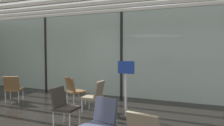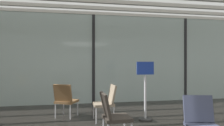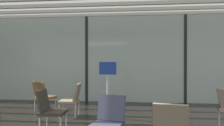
{
  "view_description": "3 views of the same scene",
  "coord_description": "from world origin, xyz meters",
  "px_view_note": "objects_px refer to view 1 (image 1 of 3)",
  "views": [
    {
      "loc": [
        3.16,
        -2.57,
        1.74
      ],
      "look_at": [
        1.21,
        1.7,
        1.46
      ],
      "focal_mm": 36.77,
      "sensor_mm": 36.0,
      "label": 1
    },
    {
      "loc": [
        -0.7,
        -2.05,
        1.42
      ],
      "look_at": [
        0.8,
        5.9,
        1.4
      ],
      "focal_mm": 33.22,
      "sensor_mm": 36.0,
      "label": 2
    },
    {
      "loc": [
        1.78,
        -2.71,
        1.45
      ],
      "look_at": [
        1.1,
        3.6,
        1.41
      ],
      "focal_mm": 35.27,
      "sensor_mm": 36.0,
      "label": 3
    }
  ],
  "objects_px": {
    "parked_airplane": "(150,43)",
    "lounge_chair_5": "(13,87)",
    "info_sign": "(126,91)",
    "lounge_chair_7": "(101,120)",
    "lounge_chair_2": "(95,94)",
    "lounge_chair_3": "(63,104)",
    "lounge_chair_4": "(74,89)"
  },
  "relations": [
    {
      "from": "lounge_chair_5",
      "to": "lounge_chair_7",
      "type": "height_order",
      "value": "same"
    },
    {
      "from": "parked_airplane",
      "to": "lounge_chair_4",
      "type": "bearing_deg",
      "value": -94.66
    },
    {
      "from": "lounge_chair_4",
      "to": "info_sign",
      "type": "distance_m",
      "value": 2.06
    },
    {
      "from": "parked_airplane",
      "to": "lounge_chair_2",
      "type": "xyz_separation_m",
      "value": [
        0.46,
        -7.35,
        -1.63
      ]
    },
    {
      "from": "parked_airplane",
      "to": "lounge_chair_3",
      "type": "relative_size",
      "value": 13.07
    },
    {
      "from": "info_sign",
      "to": "parked_airplane",
      "type": "bearing_deg",
      "value": 100.73
    },
    {
      "from": "parked_airplane",
      "to": "lounge_chair_5",
      "type": "height_order",
      "value": "parked_airplane"
    },
    {
      "from": "lounge_chair_3",
      "to": "lounge_chair_7",
      "type": "relative_size",
      "value": 1.0
    },
    {
      "from": "lounge_chair_2",
      "to": "lounge_chair_4",
      "type": "relative_size",
      "value": 1.0
    },
    {
      "from": "lounge_chair_3",
      "to": "lounge_chair_4",
      "type": "xyz_separation_m",
      "value": [
        -0.9,
        1.76,
        0.0
      ]
    },
    {
      "from": "lounge_chair_2",
      "to": "lounge_chair_4",
      "type": "xyz_separation_m",
      "value": [
        -1.02,
        0.46,
        0.0
      ]
    },
    {
      "from": "lounge_chair_4",
      "to": "lounge_chair_2",
      "type": "bearing_deg",
      "value": -177.52
    },
    {
      "from": "lounge_chair_4",
      "to": "info_sign",
      "type": "relative_size",
      "value": 0.6
    },
    {
      "from": "lounge_chair_4",
      "to": "info_sign",
      "type": "height_order",
      "value": "info_sign"
    },
    {
      "from": "lounge_chair_7",
      "to": "info_sign",
      "type": "distance_m",
      "value": 1.93
    },
    {
      "from": "parked_airplane",
      "to": "lounge_chair_7",
      "type": "xyz_separation_m",
      "value": [
        1.67,
        -9.34,
        -1.63
      ]
    },
    {
      "from": "lounge_chair_3",
      "to": "parked_airplane",
      "type": "bearing_deg",
      "value": -0.46
    },
    {
      "from": "lounge_chair_5",
      "to": "lounge_chair_7",
      "type": "xyz_separation_m",
      "value": [
        4.25,
        -1.92,
        0.0
      ]
    },
    {
      "from": "parked_airplane",
      "to": "info_sign",
      "type": "relative_size",
      "value": 7.9
    },
    {
      "from": "lounge_chair_2",
      "to": "lounge_chair_4",
      "type": "bearing_deg",
      "value": -116.77
    },
    {
      "from": "lounge_chair_2",
      "to": "lounge_chair_5",
      "type": "bearing_deg",
      "value": -91.01
    },
    {
      "from": "lounge_chair_2",
      "to": "lounge_chair_7",
      "type": "distance_m",
      "value": 2.34
    },
    {
      "from": "parked_airplane",
      "to": "lounge_chair_5",
      "type": "relative_size",
      "value": 13.07
    },
    {
      "from": "lounge_chair_3",
      "to": "lounge_chair_5",
      "type": "height_order",
      "value": "same"
    },
    {
      "from": "lounge_chair_2",
      "to": "lounge_chair_5",
      "type": "relative_size",
      "value": 1.0
    },
    {
      "from": "lounge_chair_5",
      "to": "lounge_chair_3",
      "type": "bearing_deg",
      "value": 129.75
    },
    {
      "from": "lounge_chair_7",
      "to": "info_sign",
      "type": "relative_size",
      "value": 0.6
    },
    {
      "from": "lounge_chair_5",
      "to": "lounge_chair_7",
      "type": "bearing_deg",
      "value": 128.09
    },
    {
      "from": "lounge_chair_4",
      "to": "lounge_chair_5",
      "type": "bearing_deg",
      "value": 41.71
    },
    {
      "from": "lounge_chair_4",
      "to": "parked_airplane",
      "type": "bearing_deg",
      "value": -67.94
    },
    {
      "from": "parked_airplane",
      "to": "lounge_chair_7",
      "type": "distance_m",
      "value": 9.63
    },
    {
      "from": "info_sign",
      "to": "lounge_chair_7",
      "type": "bearing_deg",
      "value": -82.19
    }
  ]
}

